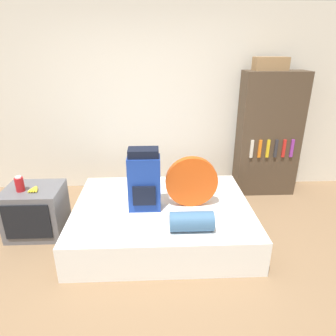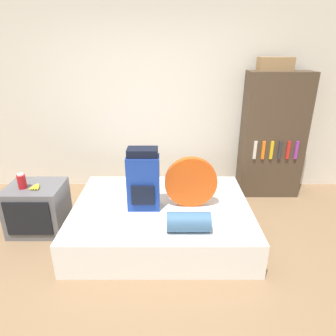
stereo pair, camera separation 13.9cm
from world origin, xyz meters
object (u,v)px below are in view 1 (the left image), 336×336
television (36,211)px  cardboard_box (271,64)px  canister (20,184)px  sleeping_roll (192,221)px  bookshelf (268,135)px  tent_bag (192,182)px  backpack (144,180)px

television → cardboard_box: (2.93, 1.01, 1.55)m
television → canister: 0.38m
television → cardboard_box: cardboard_box is taller
sleeping_roll → bookshelf: bearing=51.1°
tent_bag → cardboard_box: bearing=44.5°
canister → bookshelf: (3.11, 1.03, 0.22)m
television → sleeping_roll: bearing=-19.2°
canister → cardboard_box: (3.03, 1.06, 1.18)m
television → cardboard_box: bearing=19.1°
tent_bag → canister: size_ratio=3.31×
television → cardboard_box: 3.47m
canister → tent_bag: bearing=-1.7°
canister → cardboard_box: 3.42m
sleeping_roll → canister: bearing=163.2°
canister → cardboard_box: cardboard_box is taller
backpack → sleeping_roll: (0.47, -0.45, -0.24)m
tent_bag → sleeping_roll: size_ratio=1.36×
cardboard_box → tent_bag: bearing=-135.5°
tent_bag → canister: bearing=178.3°
bookshelf → tent_bag: bearing=-138.5°
bookshelf → canister: bearing=-161.7°
tent_bag → bookshelf: bearing=41.5°
tent_bag → backpack: bearing=-174.8°
television → bookshelf: bearing=18.0°
cardboard_box → bookshelf: bearing=-23.3°
sleeping_roll → cardboard_box: 2.42m
tent_bag → sleeping_roll: 0.54m
backpack → canister: bearing=175.7°
tent_bag → canister: (-1.89, 0.06, -0.02)m
canister → bookshelf: bearing=18.3°
canister → bookshelf: size_ratio=0.10×
backpack → tent_bag: (0.52, 0.05, -0.05)m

